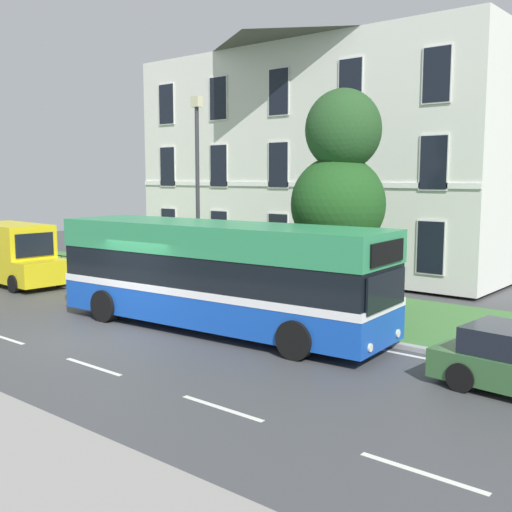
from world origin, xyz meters
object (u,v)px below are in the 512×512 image
at_px(single_decker_bus, 217,274).
at_px(street_lamp_post, 198,184).
at_px(georgian_townhouse, 346,145).
at_px(evergreen_tree, 337,230).
at_px(white_panel_van, 14,253).

distance_m(single_decker_bus, street_lamp_post, 5.20).
distance_m(georgian_townhouse, evergreen_tree, 12.27).
bearing_deg(white_panel_van, georgian_townhouse, 65.53).
relative_size(georgian_townhouse, street_lamp_post, 2.55).
distance_m(single_decker_bus, white_panel_van, 11.45).
xyz_separation_m(evergreen_tree, single_decker_bus, (-1.62, -3.69, -1.10)).
height_order(georgian_townhouse, evergreen_tree, georgian_townhouse).
relative_size(single_decker_bus, street_lamp_post, 1.50).
relative_size(evergreen_tree, street_lamp_post, 1.02).
bearing_deg(georgian_townhouse, white_panel_van, -117.37).
xyz_separation_m(white_panel_van, street_lamp_post, (7.87, 2.59, 2.83)).
relative_size(evergreen_tree, single_decker_bus, 0.68).
bearing_deg(georgian_townhouse, single_decker_bus, -72.61).
xyz_separation_m(evergreen_tree, street_lamp_post, (-5.20, -0.84, 1.38)).
bearing_deg(street_lamp_post, single_decker_bus, -38.54).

